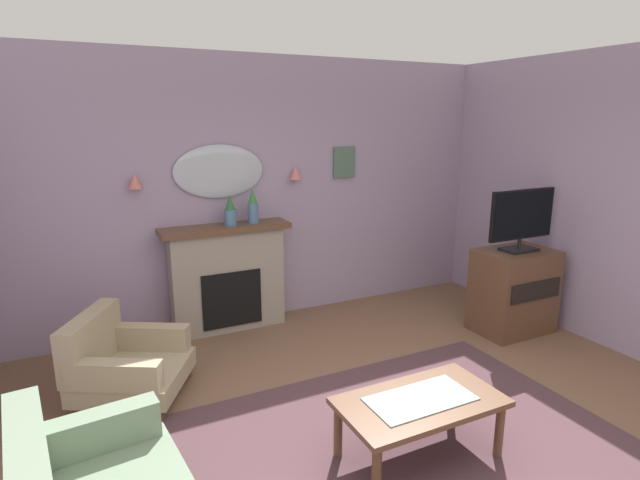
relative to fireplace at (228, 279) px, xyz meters
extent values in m
cube|color=brown|center=(0.47, -2.82, -0.62)|extent=(6.63, 6.98, 0.10)
cube|color=#9E8CA8|center=(0.47, 0.22, 0.89)|extent=(6.63, 0.10, 2.92)
cube|color=#4C3338|center=(0.47, -2.62, -0.56)|extent=(3.20, 2.40, 0.01)
cube|color=gray|center=(0.00, 0.01, -0.02)|extent=(1.20, 0.28, 1.10)
cube|color=black|center=(0.00, -0.09, -0.19)|extent=(0.64, 0.12, 0.60)
cube|color=brown|center=(0.00, -0.01, 0.56)|extent=(1.36, 0.36, 0.06)
cylinder|color=#4C7093|center=(0.05, -0.03, 0.67)|extent=(0.13, 0.13, 0.17)
cone|color=#2D6633|center=(0.05, -0.03, 0.84)|extent=(0.10, 0.10, 0.16)
cylinder|color=#4C7093|center=(0.30, -0.03, 0.70)|extent=(0.11, 0.11, 0.22)
cone|color=#38753D|center=(0.30, -0.03, 0.89)|extent=(0.10, 0.10, 0.16)
ellipsoid|color=#B2BCC6|center=(0.00, 0.14, 1.14)|extent=(0.96, 0.06, 0.56)
cone|color=#D17066|center=(-0.85, 0.09, 1.09)|extent=(0.14, 0.14, 0.14)
cone|color=#D17066|center=(0.85, 0.09, 1.09)|extent=(0.14, 0.14, 0.14)
cube|color=#4C6B56|center=(1.50, 0.15, 1.18)|extent=(0.28, 0.03, 0.36)
cube|color=brown|center=(0.53, -2.68, -0.15)|extent=(1.10, 0.60, 0.04)
cube|color=#8C9E99|center=(0.53, -2.68, -0.13)|extent=(0.72, 0.36, 0.01)
cylinder|color=brown|center=(0.04, -2.92, -0.37)|extent=(0.06, 0.06, 0.40)
cylinder|color=brown|center=(1.02, -2.92, -0.37)|extent=(0.06, 0.06, 0.40)
cylinder|color=brown|center=(0.04, -2.44, -0.37)|extent=(0.06, 0.06, 0.40)
cylinder|color=brown|center=(1.02, -2.44, -0.37)|extent=(0.06, 0.06, 0.40)
cube|color=gray|center=(-1.43, -2.05, -0.17)|extent=(0.77, 0.24, 0.24)
cylinder|color=brown|center=(-1.09, -2.02, -0.52)|extent=(0.07, 0.07, 0.10)
cube|color=tan|center=(-1.10, -1.00, -0.39)|extent=(1.09, 1.09, 0.16)
cube|color=tan|center=(-1.40, -0.83, -0.09)|extent=(0.53, 0.78, 0.45)
cube|color=tan|center=(-1.27, -1.29, -0.20)|extent=(0.70, 0.47, 0.22)
cube|color=tan|center=(-0.93, -0.70, -0.20)|extent=(0.70, 0.47, 0.22)
cylinder|color=brown|center=(-0.97, -1.46, -0.52)|extent=(0.06, 0.06, 0.10)
cylinder|color=brown|center=(-0.64, -0.86, -0.52)|extent=(0.06, 0.06, 0.10)
cylinder|color=brown|center=(-1.56, -1.13, -0.52)|extent=(0.06, 0.06, 0.10)
cylinder|color=brown|center=(-1.23, -0.53, -0.52)|extent=(0.06, 0.06, 0.10)
cube|color=brown|center=(2.73, -1.40, -0.12)|extent=(0.80, 0.56, 0.90)
cube|color=black|center=(2.73, -1.69, -0.03)|extent=(0.68, 0.02, 0.20)
cube|color=black|center=(2.73, -1.42, 0.34)|extent=(0.36, 0.24, 0.03)
cylinder|color=black|center=(2.73, -1.42, 0.41)|extent=(0.04, 0.04, 0.10)
cube|color=black|center=(2.73, -1.42, 0.72)|extent=(0.84, 0.04, 0.52)
cube|color=black|center=(2.73, -1.44, 0.72)|extent=(0.80, 0.01, 0.48)
camera|label=1|loc=(-1.39, -5.06, 1.69)|focal=28.19mm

